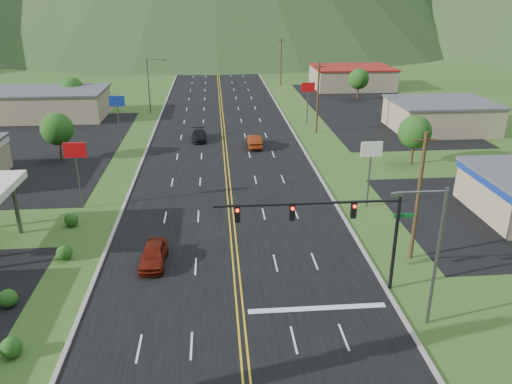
{
  "coord_description": "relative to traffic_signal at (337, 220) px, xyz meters",
  "views": [
    {
      "loc": [
        -1.26,
        -14.7,
        19.08
      ],
      "look_at": [
        1.82,
        21.41,
        4.5
      ],
      "focal_mm": 35.0,
      "sensor_mm": 36.0,
      "label": 1
    }
  ],
  "objects": [
    {
      "name": "streetlight_east",
      "position": [
        4.7,
        -4.0,
        -0.15
      ],
      "size": [
        3.28,
        0.25,
        9.0
      ],
      "color": "#59595E",
      "rests_on": "ground"
    },
    {
      "name": "utility_pole_b",
      "position": [
        7.02,
        41.0,
        -0.2
      ],
      "size": [
        1.6,
        0.28,
        10.0
      ],
      "color": "#382314",
      "rests_on": "ground"
    },
    {
      "name": "building_east_far",
      "position": [
        21.52,
        76.0,
        -3.07
      ],
      "size": [
        16.4,
        12.4,
        4.5
      ],
      "color": "tan",
      "rests_on": "ground"
    },
    {
      "name": "utility_pole_d",
      "position": [
        7.02,
        121.0,
        -0.2
      ],
      "size": [
        1.6,
        0.28,
        10.0
      ],
      "color": "#382314",
      "rests_on": "ground"
    },
    {
      "name": "building_west_far",
      "position": [
        -34.48,
        54.0,
        -3.07
      ],
      "size": [
        18.4,
        11.4,
        4.5
      ],
      "color": "tan",
      "rests_on": "ground"
    },
    {
      "name": "traffic_signal",
      "position": [
        0.0,
        0.0,
        0.0
      ],
      "size": [
        13.1,
        0.43,
        7.0
      ],
      "color": "black",
      "rests_on": "ground"
    },
    {
      "name": "tree_west_b",
      "position": [
        -31.48,
        58.0,
        -1.44
      ],
      "size": [
        3.84,
        3.84,
        5.82
      ],
      "color": "#382314",
      "rests_on": "ground"
    },
    {
      "name": "tree_east_b",
      "position": [
        19.52,
        64.0,
        -1.44
      ],
      "size": [
        3.84,
        3.84,
        5.82
      ],
      "color": "#382314",
      "rests_on": "ground"
    },
    {
      "name": "car_red_far",
      "position": [
        -2.58,
        34.47,
        -4.52
      ],
      "size": [
        1.74,
        4.95,
        1.63
      ],
      "primitive_type": "imported",
      "rotation": [
        0.0,
        0.0,
        3.14
      ],
      "color": "maroon",
      "rests_on": "ground"
    },
    {
      "name": "pole_sign_west_a",
      "position": [
        -20.48,
        16.0,
        -0.28
      ],
      "size": [
        2.0,
        0.18,
        6.4
      ],
      "color": "#59595E",
      "rests_on": "ground"
    },
    {
      "name": "tree_west_a",
      "position": [
        -26.48,
        31.0,
        -1.44
      ],
      "size": [
        3.84,
        3.84,
        5.82
      ],
      "color": "#382314",
      "rests_on": "ground"
    },
    {
      "name": "streetlight_west",
      "position": [
        -18.16,
        56.0,
        -0.15
      ],
      "size": [
        3.28,
        0.25,
        9.0
      ],
      "color": "#59595E",
      "rests_on": "ground"
    },
    {
      "name": "utility_pole_a",
      "position": [
        7.02,
        4.0,
        -0.2
      ],
      "size": [
        1.6,
        0.28,
        10.0
      ],
      "color": "#382314",
      "rests_on": "ground"
    },
    {
      "name": "car_dark_mid",
      "position": [
        -9.91,
        38.12,
        -4.65
      ],
      "size": [
        2.0,
        4.7,
        1.35
      ],
      "primitive_type": "imported",
      "rotation": [
        0.0,
        0.0,
        0.02
      ],
      "color": "black",
      "rests_on": "ground"
    },
    {
      "name": "pole_sign_east_b",
      "position": [
        6.52,
        46.0,
        -0.28
      ],
      "size": [
        2.0,
        0.18,
        6.4
      ],
      "color": "#59595E",
      "rests_on": "ground"
    },
    {
      "name": "pole_sign_east_a",
      "position": [
        6.52,
        14.0,
        -0.28
      ],
      "size": [
        2.0,
        0.18,
        6.4
      ],
      "color": "#59595E",
      "rests_on": "ground"
    },
    {
      "name": "car_red_near",
      "position": [
        -12.6,
        4.69,
        -4.55
      ],
      "size": [
        2.0,
        4.66,
        1.57
      ],
      "primitive_type": "imported",
      "rotation": [
        0.0,
        0.0,
        -0.03
      ],
      "color": "#65170B",
      "rests_on": "ground"
    },
    {
      "name": "building_east_mid",
      "position": [
        25.52,
        41.0,
        -3.17
      ],
      "size": [
        14.4,
        11.4,
        4.3
      ],
      "color": "tan",
      "rests_on": "ground"
    },
    {
      "name": "pole_sign_west_b",
      "position": [
        -20.48,
        38.0,
        -0.28
      ],
      "size": [
        2.0,
        0.18,
        6.4
      ],
      "color": "#59595E",
      "rests_on": "ground"
    },
    {
      "name": "utility_pole_c",
      "position": [
        7.02,
        81.0,
        -0.2
      ],
      "size": [
        1.6,
        0.28,
        10.0
      ],
      "color": "#382314",
      "rests_on": "ground"
    },
    {
      "name": "tree_east_a",
      "position": [
        15.52,
        26.0,
        -1.44
      ],
      "size": [
        3.84,
        3.84,
        5.82
      ],
      "color": "#382314",
      "rests_on": "ground"
    }
  ]
}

